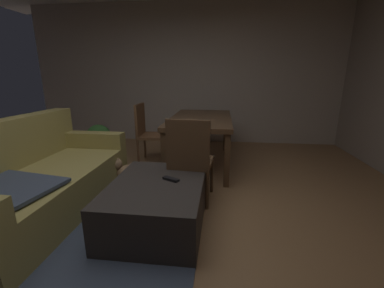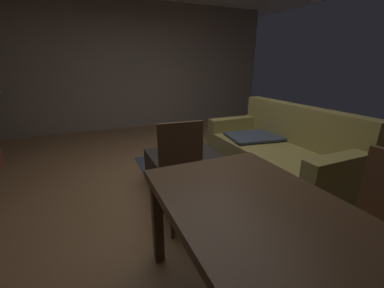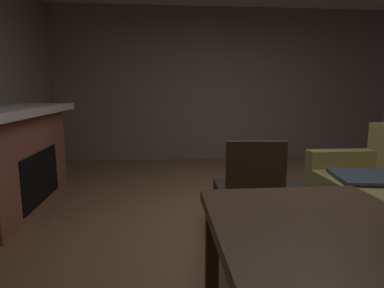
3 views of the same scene
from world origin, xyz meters
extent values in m
plane|color=olive|center=(0.00, 0.00, 0.00)|extent=(7.89, 7.89, 0.00)
cube|color=#B2A59B|center=(3.29, 0.00, 1.37)|extent=(0.12, 6.48, 2.74)
cube|color=#3D475B|center=(0.10, 0.47, 0.01)|extent=(2.60, 2.00, 0.01)
cube|color=#9E8E4C|center=(0.19, 1.06, 0.21)|extent=(2.02, 0.95, 0.42)
cube|color=#9E8E4C|center=(0.19, 1.43, 0.67)|extent=(2.02, 0.20, 0.50)
cube|color=#9E8E4C|center=(1.10, 1.06, 0.52)|extent=(0.18, 0.94, 0.20)
cube|color=#3D475B|center=(-0.22, 1.06, 0.45)|extent=(0.68, 0.88, 0.03)
cube|color=#2D2826|center=(0.10, -0.12, 0.20)|extent=(1.07, 0.82, 0.41)
cube|color=black|center=(0.17, -0.24, 0.42)|extent=(0.12, 0.17, 0.02)
cube|color=#513823|center=(1.79, -0.38, 0.71)|extent=(1.72, 0.90, 0.06)
cube|color=#513823|center=(0.99, 0.01, 0.34)|extent=(0.07, 0.07, 0.68)
cube|color=#513823|center=(2.59, 0.01, 0.34)|extent=(0.07, 0.07, 0.68)
cube|color=#513823|center=(0.99, -0.76, 0.34)|extent=(0.07, 0.07, 0.68)
cube|color=#513823|center=(2.59, -0.76, 0.34)|extent=(0.07, 0.07, 0.68)
cube|color=#513823|center=(0.63, -0.38, 0.43)|extent=(0.47, 0.47, 0.04)
cube|color=#513823|center=(0.43, -0.36, 0.69)|extent=(0.07, 0.44, 0.48)
cylinder|color=#513823|center=(0.85, -0.19, 0.21)|extent=(0.04, 0.04, 0.41)
cylinder|color=#513823|center=(0.81, -0.59, 0.21)|extent=(0.04, 0.04, 0.41)
cylinder|color=#513823|center=(0.45, -0.16, 0.21)|extent=(0.04, 0.04, 0.41)
cylinder|color=#513823|center=(0.41, -0.56, 0.21)|extent=(0.04, 0.04, 0.41)
cube|color=brown|center=(1.79, 0.37, 0.43)|extent=(0.46, 0.46, 0.04)
cube|color=brown|center=(1.78, 0.57, 0.69)|extent=(0.44, 0.06, 0.48)
cylinder|color=brown|center=(2.00, 0.18, 0.21)|extent=(0.04, 0.04, 0.41)
cylinder|color=brown|center=(1.60, 0.17, 0.21)|extent=(0.04, 0.04, 0.41)
cylinder|color=brown|center=(1.98, 0.58, 0.21)|extent=(0.04, 0.04, 0.41)
cylinder|color=brown|center=(1.58, 0.57, 0.21)|extent=(0.04, 0.04, 0.41)
cylinder|color=brown|center=(1.94, 1.37, 0.07)|extent=(0.23, 0.23, 0.14)
ellipsoid|color=#387233|center=(1.94, 1.37, 0.32)|extent=(0.44, 0.44, 0.48)
ellipsoid|color=#8C6B4C|center=(0.94, 0.39, 0.16)|extent=(0.32, 0.54, 0.21)
sphere|color=#8C6B4C|center=(0.89, 0.61, 0.27)|extent=(0.16, 0.16, 0.16)
camera|label=1|loc=(-1.88, -0.68, 1.32)|focal=22.98mm
camera|label=2|loc=(2.47, -1.14, 1.45)|focal=22.62mm
camera|label=3|loc=(2.63, -1.02, 1.29)|focal=29.84mm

